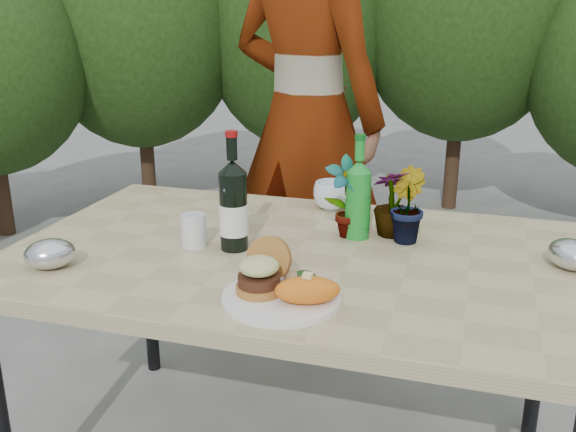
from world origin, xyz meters
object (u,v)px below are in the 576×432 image
(patio_table, at_px, (296,270))
(wine_bottle, at_px, (233,207))
(dinner_plate, at_px, (281,298))
(person, at_px, (306,117))

(patio_table, distance_m, wine_bottle, 0.25)
(dinner_plate, xyz_separation_m, person, (-0.28, 1.24, 0.21))
(wine_bottle, height_order, person, person)
(wine_bottle, relative_size, person, 0.17)
(patio_table, height_order, person, person)
(dinner_plate, bearing_deg, person, 102.72)
(wine_bottle, bearing_deg, dinner_plate, -58.19)
(dinner_plate, xyz_separation_m, wine_bottle, (-0.23, 0.29, 0.12))
(patio_table, relative_size, wine_bottle, 4.74)
(patio_table, distance_m, dinner_plate, 0.33)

